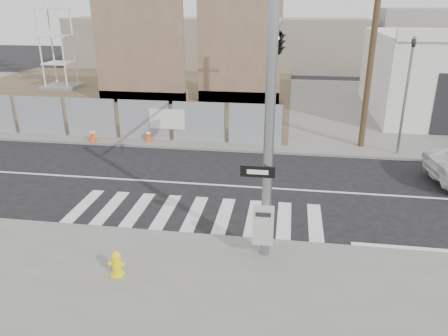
# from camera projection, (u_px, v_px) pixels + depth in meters

# --- Properties ---
(ground) EXTENTS (100.00, 100.00, 0.00)m
(ground) POSITION_uv_depth(u_px,v_px,m) (208.00, 185.00, 17.05)
(ground) COLOR black
(ground) RESTS_ON ground
(sidewalk_far) EXTENTS (50.00, 20.00, 0.12)m
(sidewalk_far) POSITION_uv_depth(u_px,v_px,m) (246.00, 104.00, 29.94)
(sidewalk_far) COLOR slate
(sidewalk_far) RESTS_ON ground
(signal_pole) EXTENTS (0.96, 5.87, 7.00)m
(signal_pole) POSITION_uv_depth(u_px,v_px,m) (275.00, 70.00, 13.09)
(signal_pole) COLOR gray
(signal_pole) RESTS_ON sidewalk_near
(far_signal_pole) EXTENTS (0.16, 0.20, 5.60)m
(far_signal_pole) POSITION_uv_depth(u_px,v_px,m) (408.00, 80.00, 18.91)
(far_signal_pole) COLOR gray
(far_signal_pole) RESTS_ON sidewalk_far
(chain_link_fence) EXTENTS (24.60, 0.04, 2.00)m
(chain_link_fence) POSITION_uv_depth(u_px,v_px,m) (37.00, 116.00, 22.66)
(chain_link_fence) COLOR gray
(chain_link_fence) RESTS_ON sidewalk_far
(concrete_wall_left) EXTENTS (6.00, 1.30, 8.00)m
(concrete_wall_left) POSITION_uv_depth(u_px,v_px,m) (140.00, 54.00, 28.87)
(concrete_wall_left) COLOR brown
(concrete_wall_left) RESTS_ON sidewalk_far
(concrete_wall_right) EXTENTS (5.50, 1.30, 8.00)m
(concrete_wall_right) POSITION_uv_depth(u_px,v_px,m) (239.00, 54.00, 28.88)
(concrete_wall_right) COLOR brown
(concrete_wall_right) RESTS_ON sidewalk_far
(utility_pole_right) EXTENTS (1.60, 0.28, 10.00)m
(utility_pole_right) POSITION_uv_depth(u_px,v_px,m) (374.00, 37.00, 19.33)
(utility_pole_right) COLOR #4F3D24
(utility_pole_right) RESTS_ON sidewalk_far
(fire_hydrant) EXTENTS (0.43, 0.42, 0.69)m
(fire_hydrant) POSITION_uv_depth(u_px,v_px,m) (117.00, 264.00, 11.14)
(fire_hydrant) COLOR yellow
(fire_hydrant) RESTS_ON sidewalk_near
(traffic_cone_c) EXTENTS (0.43, 0.43, 0.74)m
(traffic_cone_c) POSITION_uv_depth(u_px,v_px,m) (92.00, 134.00, 21.70)
(traffic_cone_c) COLOR #FF460D
(traffic_cone_c) RESTS_ON sidewalk_far
(traffic_cone_d) EXTENTS (0.41, 0.41, 0.64)m
(traffic_cone_d) POSITION_uv_depth(u_px,v_px,m) (148.00, 135.00, 21.80)
(traffic_cone_d) COLOR #E44E0C
(traffic_cone_d) RESTS_ON sidewalk_far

